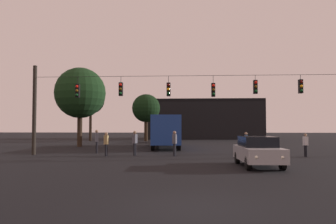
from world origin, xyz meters
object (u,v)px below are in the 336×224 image
Objects in this scene: car_near_right at (258,151)px; pedestrian_crossing_left at (135,142)px; tree_right_far at (91,100)px; pedestrian_near_bus at (97,140)px; pedestrian_far_side at (106,143)px; pedestrian_crossing_right at (246,142)px; pedestrian_trailing at (306,144)px; tree_left_silhouette at (146,108)px; tree_behind_building at (80,93)px; pedestrian_crossing_center at (175,142)px; car_far_left at (171,136)px; city_bus at (165,128)px.

pedestrian_crossing_left reaches higher than car_near_right.
pedestrian_crossing_left is 26.68m from tree_right_far.
pedestrian_far_side is (1.31, -2.36, -0.09)m from pedestrian_near_bus.
pedestrian_crossing_left is 1.07× the size of pedestrian_crossing_right.
pedestrian_crossing_left is 1.97m from pedestrian_far_side.
tree_left_silhouette reaches higher than pedestrian_trailing.
tree_right_far is at bearing 131.85° from pedestrian_trailing.
pedestrian_near_bus is 10.32m from tree_behind_building.
tree_behind_building is at bearing 133.88° from pedestrian_crossing_center.
car_far_left is (-5.79, 25.56, 0.00)m from car_near_right.
pedestrian_far_side is 0.25× the size of tree_left_silhouette.
car_far_left is 13.50m from tree_behind_building.
tree_left_silhouette reaches higher than pedestrian_crossing_center.
city_bus is 2.50× the size of car_far_left.
pedestrian_trailing is (11.60, -0.23, -0.11)m from pedestrian_crossing_left.
pedestrian_near_bus is at bearing 172.22° from pedestrian_trailing.
pedestrian_crossing_right reaches higher than pedestrian_trailing.
car_far_left is 13.59m from tree_right_far.
tree_left_silhouette is 8.18m from tree_right_far.
city_bus reaches higher than pedestrian_crossing_right.
city_bus is 8.83m from pedestrian_near_bus.
pedestrian_crossing_left is 0.21× the size of tree_behind_building.
pedestrian_crossing_right is at bearing -49.15° from city_bus.
pedestrian_near_bus is at bearing 119.08° from pedestrian_far_side.
tree_behind_building is (-7.25, 10.20, 4.45)m from pedestrian_crossing_left.
pedestrian_crossing_right is 11.18m from pedestrian_near_bus.
pedestrian_crossing_center is 28.09m from tree_right_far.
car_near_right is 2.82× the size of pedestrian_trailing.
pedestrian_crossing_left reaches higher than pedestrian_trailing.
pedestrian_crossing_right is at bearing 12.28° from pedestrian_crossing_left.
pedestrian_crossing_center is 24.55m from tree_left_silhouette.
pedestrian_near_bus is (-4.66, -17.62, 0.22)m from car_far_left.
pedestrian_far_side is at bearing -99.51° from car_far_left.
car_near_right is 0.98× the size of car_far_left.
tree_left_silhouette is (-2.18, 23.52, 3.59)m from pedestrian_crossing_left.
pedestrian_far_side reaches higher than car_far_left.
tree_right_far reaches higher than pedestrian_trailing.
tree_right_far is at bearing 175.46° from tree_left_silhouette.
pedestrian_crossing_center is 1.05× the size of pedestrian_far_side.
pedestrian_crossing_right is at bearing 151.54° from pedestrian_trailing.
tree_behind_building reaches higher than pedestrian_crossing_right.
pedestrian_near_bus is (-10.45, 7.94, 0.22)m from car_near_right.
car_near_right is 35.35m from tree_right_far.
car_far_left is at bearing 80.49° from pedestrian_far_side.
car_near_right is 22.34m from tree_behind_building.
pedestrian_near_bus is (-3.20, 1.80, 0.04)m from pedestrian_crossing_left.
tree_behind_building reaches higher than pedestrian_trailing.
pedestrian_crossing_center is 0.22× the size of tree_right_far.
car_near_right is 10.71m from pedestrian_far_side.
car_near_right is at bearing -37.24° from pedestrian_near_bus.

